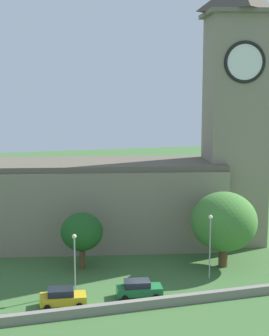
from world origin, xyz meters
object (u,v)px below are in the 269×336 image
Objects in this scene: tree_riverside_west at (82,232)px; streetlamp_central at (210,236)px; church at (140,173)px; tree_riverside_east at (224,222)px; car_green at (139,289)px; streetlamp_west_mid at (75,253)px; car_yellow at (62,297)px.

streetlamp_central is at bearing -29.10° from tree_riverside_west.
tree_riverside_east is (6.22, -11.54, -3.87)m from church.
streetlamp_central is (8.54, 2.69, 3.74)m from car_green.
streetlamp_west_mid is at bearing -169.67° from tree_riverside_east.
car_yellow is 16.52m from streetlamp_central.
car_green is 0.54× the size of tree_riverside_east.
tree_riverside_east reaches higher than tree_riverside_west.
car_green is at bearing -24.88° from streetlamp_west_mid.
church is 15.60m from streetlamp_central.
tree_riverside_west is (-9.00, -7.85, -4.84)m from church.
car_green is 0.67× the size of streetlamp_central.
streetlamp_central reaches higher than streetlamp_west_mid.
car_green is 0.77× the size of streetlamp_west_mid.
tree_riverside_west reaches higher than car_yellow.
streetlamp_west_mid is 0.95× the size of tree_riverside_west.
streetlamp_central is (3.18, -14.62, -4.41)m from church.
church is 8.91× the size of car_yellow.
car_green is at bearing -153.51° from tree_riverside_east.
car_yellow is at bearing -179.50° from car_green.
tree_riverside_west is at bearing 73.45° from streetlamp_west_mid.
car_yellow is 20.23m from tree_riverside_east.
church is at bearing 102.26° from streetlamp_central.
streetlamp_west_mid is (1.65, 2.69, 3.21)m from car_yellow.
car_green is (7.32, 0.06, -0.02)m from car_yellow.
streetlamp_central is at bearing 17.49° from car_green.
streetlamp_west_mid is (-11.03, -14.68, -4.92)m from church.
streetlamp_central reaches higher than car_yellow.
tree_riverside_east is (17.24, 3.14, 1.05)m from streetlamp_west_mid.
car_yellow is at bearing -162.84° from tree_riverside_east.
church is 12.88m from tree_riverside_west.
streetlamp_west_mid reaches higher than car_yellow.
church is at bearing 72.79° from car_green.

